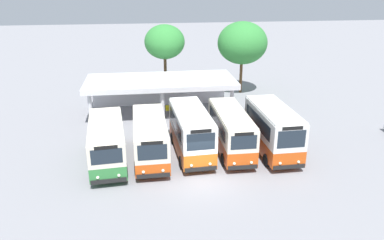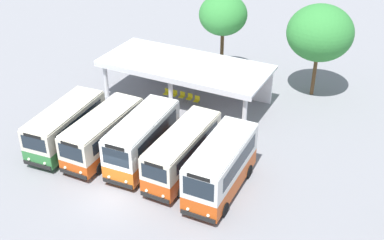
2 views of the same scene
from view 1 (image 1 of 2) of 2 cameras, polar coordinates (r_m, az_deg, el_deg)
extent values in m
plane|color=gray|center=(24.93, 1.57, -9.13)|extent=(180.00, 180.00, 0.00)
cylinder|color=black|center=(25.64, -9.94, -7.42)|extent=(0.29, 0.92, 0.90)
cylinder|color=black|center=(25.69, -14.96, -7.79)|extent=(0.29, 0.92, 0.90)
cylinder|color=black|center=(29.57, -10.40, -3.49)|extent=(0.29, 0.92, 0.90)
cylinder|color=black|center=(29.61, -14.73, -3.82)|extent=(0.29, 0.92, 0.90)
cube|color=#337F3D|center=(27.40, -12.58, -4.68)|extent=(2.92, 7.21, 1.00)
cube|color=beige|center=(26.90, -12.79, -2.25)|extent=(2.92, 7.21, 1.53)
cube|color=beige|center=(26.59, -12.93, -0.61)|extent=(2.83, 6.99, 0.12)
cube|color=black|center=(24.40, -12.43, -8.96)|extent=(2.22, 0.29, 0.28)
cube|color=#1E2833|center=(23.67, -12.74, -5.38)|extent=(1.91, 0.21, 1.00)
cube|color=black|center=(23.42, -12.85, -4.07)|extent=(1.40, 0.17, 0.24)
cube|color=#1E2833|center=(26.97, -10.35, -1.88)|extent=(0.51, 5.61, 0.84)
cube|color=#1E2833|center=(27.02, -15.25, -2.25)|extent=(0.51, 5.61, 0.84)
sphere|color=#EAEACC|center=(24.26, -10.95, -8.20)|extent=(0.20, 0.20, 0.20)
sphere|color=#EAEACC|center=(24.29, -14.01, -8.42)|extent=(0.20, 0.20, 0.20)
cylinder|color=black|center=(25.86, -3.58, -6.86)|extent=(0.24, 0.90, 0.90)
cylinder|color=black|center=(25.80, -8.43, -7.13)|extent=(0.24, 0.90, 0.90)
cylinder|color=black|center=(29.84, -4.37, -2.96)|extent=(0.24, 0.90, 0.90)
cylinder|color=black|center=(29.78, -8.54, -3.19)|extent=(0.24, 0.90, 0.90)
cube|color=#D14C14|center=(27.62, -6.28, -4.16)|extent=(2.40, 7.17, 0.92)
cube|color=beige|center=(27.11, -6.38, -1.74)|extent=(2.40, 7.17, 1.61)
cube|color=beige|center=(26.79, -6.45, -0.03)|extent=(2.33, 6.95, 0.12)
cube|color=black|center=(24.56, -5.84, -8.34)|extent=(2.16, 0.14, 0.28)
cube|color=#1E2833|center=(23.85, -5.99, -4.86)|extent=(1.86, 0.08, 1.04)
cube|color=black|center=(23.58, -6.04, -3.47)|extent=(1.36, 0.07, 0.24)
cube|color=#1E2833|center=(27.24, -4.03, -1.43)|extent=(0.14, 5.70, 0.88)
cube|color=#1E2833|center=(27.18, -8.77, -1.69)|extent=(0.14, 5.70, 0.88)
sphere|color=#EAEACC|center=(24.44, -4.39, -7.61)|extent=(0.20, 0.20, 0.20)
sphere|color=#EAEACC|center=(24.40, -7.34, -7.78)|extent=(0.20, 0.20, 0.20)
cylinder|color=black|center=(26.63, 3.04, -5.98)|extent=(0.27, 0.91, 0.90)
cylinder|color=black|center=(26.24, -1.63, -6.39)|extent=(0.27, 0.91, 0.90)
cylinder|color=black|center=(30.39, 1.14, -2.45)|extent=(0.27, 0.91, 0.90)
cylinder|color=black|center=(30.05, -2.95, -2.75)|extent=(0.27, 0.91, 0.90)
cube|color=orange|center=(28.08, -0.14, -3.34)|extent=(2.67, 6.98, 1.15)
cube|color=white|center=(27.51, -0.15, -0.55)|extent=(2.67, 6.98, 1.79)
cube|color=white|center=(27.18, -0.15, 1.34)|extent=(2.59, 6.77, 0.12)
cube|color=black|center=(25.22, 1.33, -7.39)|extent=(2.17, 0.22, 0.28)
cube|color=#1E2833|center=(24.40, 1.35, -3.30)|extent=(1.87, 0.16, 1.17)
cube|color=black|center=(24.12, 1.36, -1.72)|extent=(1.37, 0.13, 0.24)
cube|color=#1E2833|center=(27.80, 2.11, -0.22)|extent=(0.35, 5.48, 0.99)
cube|color=#1E2833|center=(27.41, -2.51, -0.54)|extent=(0.35, 5.48, 0.99)
sphere|color=#EAEACC|center=(25.22, 2.74, -6.63)|extent=(0.20, 0.20, 0.20)
sphere|color=#EAEACC|center=(24.98, -0.09, -6.89)|extent=(0.20, 0.20, 0.20)
cylinder|color=black|center=(27.16, 8.95, -5.67)|extent=(0.22, 0.90, 0.90)
cylinder|color=black|center=(26.69, 4.75, -5.97)|extent=(0.22, 0.90, 0.90)
cylinder|color=black|center=(31.14, 6.66, -2.00)|extent=(0.22, 0.90, 0.90)
cylinder|color=black|center=(30.73, 2.98, -2.20)|extent=(0.22, 0.90, 0.90)
cube|color=#D14C14|center=(28.69, 5.81, -2.92)|extent=(2.13, 7.33, 1.14)
cube|color=beige|center=(28.19, 5.91, -0.45)|extent=(2.13, 7.33, 1.51)
cube|color=beige|center=(27.90, 5.97, 1.11)|extent=(2.07, 7.11, 0.12)
cube|color=black|center=(25.66, 7.65, -7.08)|extent=(2.02, 0.10, 0.28)
cube|color=#1E2833|center=(24.91, 7.82, -3.35)|extent=(1.74, 0.05, 0.98)
cube|color=black|center=(24.68, 7.88, -2.11)|extent=(1.28, 0.05, 0.24)
cube|color=#1E2833|center=(28.51, 7.93, -0.19)|extent=(0.04, 5.86, 0.83)
cube|color=#1E2833|center=(28.04, 3.77, -0.39)|extent=(0.04, 5.86, 0.83)
sphere|color=#EAEACC|center=(25.67, 8.94, -6.35)|extent=(0.20, 0.20, 0.20)
sphere|color=#EAEACC|center=(25.38, 6.39, -6.55)|extent=(0.20, 0.20, 0.20)
cylinder|color=black|center=(27.84, 15.50, -5.53)|extent=(0.24, 0.90, 0.90)
cylinder|color=black|center=(27.03, 11.12, -5.96)|extent=(0.24, 0.90, 0.90)
cylinder|color=black|center=(31.33, 12.47, -2.23)|extent=(0.24, 0.90, 0.90)
cylinder|color=black|center=(30.61, 8.54, -2.51)|extent=(0.24, 0.90, 0.90)
cube|color=#D14C14|center=(28.95, 11.92, -3.04)|extent=(2.50, 6.80, 1.15)
cube|color=silver|center=(28.39, 12.14, -0.25)|extent=(2.50, 6.80, 1.87)
cube|color=silver|center=(28.06, 12.30, 1.65)|extent=(2.42, 6.60, 0.12)
cube|color=black|center=(26.31, 14.40, -6.85)|extent=(2.23, 0.15, 0.28)
cube|color=#1E2833|center=(25.50, 14.76, -2.82)|extent=(1.93, 0.09, 1.22)
cube|color=black|center=(25.22, 14.92, -1.22)|extent=(1.41, 0.08, 0.24)
cube|color=#1E2833|center=(28.89, 14.24, 0.04)|extent=(0.16, 5.40, 1.03)
cube|color=#1E2833|center=(28.08, 9.86, -0.21)|extent=(0.16, 5.40, 1.03)
sphere|color=#EAEACC|center=(26.43, 15.75, -6.10)|extent=(0.20, 0.20, 0.20)
sphere|color=#EAEACC|center=(25.94, 13.13, -6.37)|extent=(0.20, 0.20, 0.20)
cylinder|color=silver|center=(34.39, -15.07, 1.68)|extent=(0.36, 0.36, 3.20)
cylinder|color=silver|center=(34.11, -4.45, 2.19)|extent=(0.36, 0.36, 3.20)
cylinder|color=silver|center=(34.99, 5.99, 2.62)|extent=(0.36, 0.36, 3.20)
cube|color=white|center=(39.00, -4.90, 4.57)|extent=(13.50, 0.20, 3.20)
cube|color=white|center=(35.98, -4.76, 6.00)|extent=(14.00, 6.03, 0.20)
cube|color=white|center=(33.19, -4.47, 4.31)|extent=(14.00, 0.10, 0.28)
cylinder|color=slate|center=(36.20, -6.75, 0.91)|extent=(0.03, 0.03, 0.44)
cylinder|color=slate|center=(36.20, -7.30, 0.88)|extent=(0.03, 0.03, 0.44)
cylinder|color=slate|center=(36.53, -6.76, 1.09)|extent=(0.03, 0.03, 0.44)
cylinder|color=slate|center=(36.53, -7.31, 1.07)|extent=(0.03, 0.03, 0.44)
cube|color=yellow|center=(36.29, -7.05, 1.34)|extent=(0.44, 0.44, 0.04)
cube|color=yellow|center=(36.41, -7.07, 1.74)|extent=(0.44, 0.04, 0.40)
cylinder|color=slate|center=(36.26, -5.61, 0.99)|extent=(0.03, 0.03, 0.44)
cylinder|color=slate|center=(36.25, -6.16, 0.96)|extent=(0.03, 0.03, 0.44)
cylinder|color=slate|center=(36.59, -5.63, 1.17)|extent=(0.03, 0.03, 0.44)
cylinder|color=slate|center=(36.58, -6.18, 1.15)|extent=(0.03, 0.03, 0.44)
cube|color=yellow|center=(36.34, -5.91, 1.42)|extent=(0.44, 0.44, 0.04)
cube|color=yellow|center=(36.47, -5.94, 1.82)|extent=(0.44, 0.04, 0.40)
cylinder|color=slate|center=(36.31, -4.47, 1.06)|extent=(0.03, 0.03, 0.44)
cylinder|color=slate|center=(36.30, -5.03, 1.03)|extent=(0.03, 0.03, 0.44)
cylinder|color=slate|center=(36.65, -4.51, 1.24)|extent=(0.03, 0.03, 0.44)
cylinder|color=slate|center=(36.63, -5.06, 1.21)|extent=(0.03, 0.03, 0.44)
cube|color=yellow|center=(36.39, -4.78, 1.49)|extent=(0.44, 0.44, 0.04)
cube|color=yellow|center=(36.52, -4.80, 1.89)|extent=(0.44, 0.04, 0.40)
cylinder|color=slate|center=(36.36, -3.34, 1.11)|extent=(0.03, 0.03, 0.44)
cylinder|color=slate|center=(36.34, -3.89, 1.09)|extent=(0.03, 0.03, 0.44)
cylinder|color=slate|center=(36.69, -3.38, 1.29)|extent=(0.03, 0.03, 0.44)
cylinder|color=slate|center=(36.67, -3.93, 1.27)|extent=(0.03, 0.03, 0.44)
cube|color=yellow|center=(36.44, -3.64, 1.55)|extent=(0.44, 0.44, 0.04)
cube|color=yellow|center=(36.56, -3.67, 1.94)|extent=(0.44, 0.04, 0.40)
cylinder|color=slate|center=(36.31, -2.18, 1.10)|extent=(0.03, 0.03, 0.44)
cylinder|color=slate|center=(36.28, -2.74, 1.08)|extent=(0.03, 0.03, 0.44)
cylinder|color=slate|center=(36.64, -2.24, 1.29)|extent=(0.03, 0.03, 0.44)
cylinder|color=slate|center=(36.61, -2.79, 1.26)|extent=(0.03, 0.03, 0.44)
cube|color=yellow|center=(36.38, -2.49, 1.54)|extent=(0.44, 0.44, 0.04)
cube|color=yellow|center=(36.50, -2.53, 1.94)|extent=(0.44, 0.04, 0.40)
cylinder|color=brown|center=(41.84, -4.01, 6.54)|extent=(0.32, 0.32, 4.37)
ellipsoid|color=#338438|center=(41.07, -4.15, 11.67)|extent=(4.28, 4.28, 3.64)
cylinder|color=brown|center=(43.53, 7.36, 6.44)|extent=(0.32, 0.32, 3.58)
ellipsoid|color=#338438|center=(42.75, 7.60, 11.44)|extent=(5.47, 5.47, 4.65)
camera|label=2|loc=(20.21, 83.91, 24.39)|focal=45.33mm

